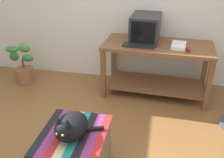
% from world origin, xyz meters
% --- Properties ---
extents(desk, '(1.44, 0.73, 0.73)m').
position_xyz_m(desk, '(0.52, 1.60, 0.50)').
color(desk, brown).
rests_on(desk, ground_plane).
extents(tv_monitor, '(0.39, 0.54, 0.35)m').
position_xyz_m(tv_monitor, '(0.33, 1.72, 0.90)').
color(tv_monitor, '#28282B').
rests_on(tv_monitor, desk).
extents(keyboard, '(0.41, 0.16, 0.02)m').
position_xyz_m(keyboard, '(0.27, 1.46, 0.74)').
color(keyboard, black).
rests_on(keyboard, desk).
extents(book, '(0.20, 0.29, 0.04)m').
position_xyz_m(book, '(0.78, 1.54, 0.75)').
color(book, white).
rests_on(book, desk).
extents(ottoman_with_blanket, '(0.56, 0.66, 0.44)m').
position_xyz_m(ottoman_with_blanket, '(-0.12, 0.00, 0.22)').
color(ottoman_with_blanket, '#7A664C').
rests_on(ottoman_with_blanket, ground_plane).
extents(cat, '(0.40, 0.39, 0.27)m').
position_xyz_m(cat, '(-0.11, -0.04, 0.54)').
color(cat, black).
rests_on(cat, ottoman_with_blanket).
extents(potted_plant, '(0.39, 0.33, 0.63)m').
position_xyz_m(potted_plant, '(-1.44, 1.54, 0.24)').
color(potted_plant, brown).
rests_on(potted_plant, ground_plane).
extents(stapler, '(0.04, 0.11, 0.04)m').
position_xyz_m(stapler, '(0.88, 1.42, 0.75)').
color(stapler, '#A31E1E').
rests_on(stapler, desk).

